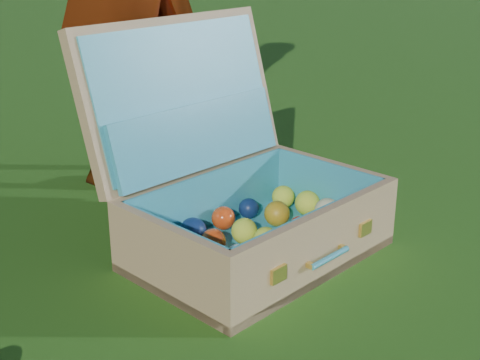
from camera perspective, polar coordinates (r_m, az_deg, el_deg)
The scene contains 2 objects.
ground at distance 1.76m, azimuth -2.87°, elevation -7.41°, with size 60.00×60.00×0.00m, color #215114.
suitcase at distance 1.80m, azimuth -0.60°, elevation -0.81°, with size 0.74×0.70×0.61m.
Camera 1 is at (-0.83, -1.32, 0.83)m, focal length 50.00 mm.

